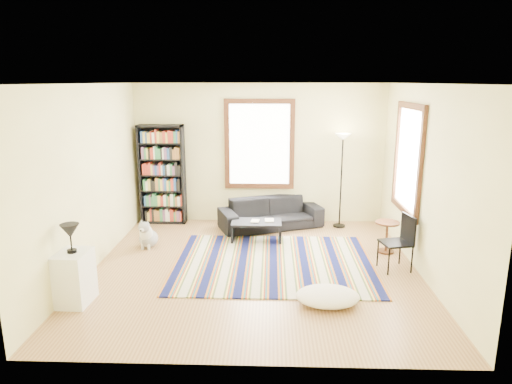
{
  "coord_description": "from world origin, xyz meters",
  "views": [
    {
      "loc": [
        0.25,
        -6.61,
        2.84
      ],
      "look_at": [
        0.0,
        0.5,
        1.1
      ],
      "focal_mm": 32.0,
      "sensor_mm": 36.0,
      "label": 1
    }
  ],
  "objects_px": {
    "folding_chair": "(396,243)",
    "white_cabinet": "(75,278)",
    "coffee_table": "(257,231)",
    "bookshelf": "(162,175)",
    "sofa": "(271,213)",
    "floor_cushion": "(328,296)",
    "floor_lamp": "(341,181)",
    "side_table": "(387,237)",
    "dog": "(148,233)"
  },
  "relations": [
    {
      "from": "folding_chair",
      "to": "bookshelf",
      "type": "bearing_deg",
      "value": 137.26
    },
    {
      "from": "side_table",
      "to": "folding_chair",
      "type": "xyz_separation_m",
      "value": [
        -0.05,
        -0.73,
        0.16
      ]
    },
    {
      "from": "coffee_table",
      "to": "side_table",
      "type": "xyz_separation_m",
      "value": [
        2.22,
        -0.52,
        0.09
      ]
    },
    {
      "from": "white_cabinet",
      "to": "floor_lamp",
      "type": "bearing_deg",
      "value": 43.55
    },
    {
      "from": "bookshelf",
      "to": "white_cabinet",
      "type": "height_order",
      "value": "bookshelf"
    },
    {
      "from": "folding_chair",
      "to": "floor_cushion",
      "type": "bearing_deg",
      "value": -148.53
    },
    {
      "from": "coffee_table",
      "to": "dog",
      "type": "distance_m",
      "value": 1.92
    },
    {
      "from": "sofa",
      "to": "bookshelf",
      "type": "height_order",
      "value": "bookshelf"
    },
    {
      "from": "sofa",
      "to": "dog",
      "type": "height_order",
      "value": "sofa"
    },
    {
      "from": "dog",
      "to": "floor_cushion",
      "type": "bearing_deg",
      "value": -27.46
    },
    {
      "from": "sofa",
      "to": "side_table",
      "type": "distance_m",
      "value": 2.35
    },
    {
      "from": "floor_lamp",
      "to": "white_cabinet",
      "type": "bearing_deg",
      "value": -139.34
    },
    {
      "from": "folding_chair",
      "to": "dog",
      "type": "relative_size",
      "value": 1.71
    },
    {
      "from": "coffee_table",
      "to": "white_cabinet",
      "type": "distance_m",
      "value": 3.38
    },
    {
      "from": "sofa",
      "to": "bookshelf",
      "type": "xyz_separation_m",
      "value": [
        -2.19,
        0.27,
        0.71
      ]
    },
    {
      "from": "dog",
      "to": "bookshelf",
      "type": "bearing_deg",
      "value": 99.56
    },
    {
      "from": "side_table",
      "to": "folding_chair",
      "type": "bearing_deg",
      "value": -93.94
    },
    {
      "from": "folding_chair",
      "to": "white_cabinet",
      "type": "relative_size",
      "value": 1.23
    },
    {
      "from": "bookshelf",
      "to": "floor_cushion",
      "type": "xyz_separation_m",
      "value": [
        2.94,
        -3.45,
        -0.9
      ]
    },
    {
      "from": "side_table",
      "to": "dog",
      "type": "distance_m",
      "value": 4.1
    },
    {
      "from": "bookshelf",
      "to": "dog",
      "type": "xyz_separation_m",
      "value": [
        0.06,
        -1.44,
        -0.75
      ]
    },
    {
      "from": "floor_cushion",
      "to": "floor_lamp",
      "type": "height_order",
      "value": "floor_lamp"
    },
    {
      "from": "bookshelf",
      "to": "folding_chair",
      "type": "bearing_deg",
      "value": -29.12
    },
    {
      "from": "white_cabinet",
      "to": "sofa",
      "type": "bearing_deg",
      "value": 54.97
    },
    {
      "from": "white_cabinet",
      "to": "dog",
      "type": "bearing_deg",
      "value": 81.98
    },
    {
      "from": "bookshelf",
      "to": "floor_lamp",
      "type": "height_order",
      "value": "bookshelf"
    },
    {
      "from": "sofa",
      "to": "floor_cushion",
      "type": "height_order",
      "value": "sofa"
    },
    {
      "from": "side_table",
      "to": "folding_chair",
      "type": "relative_size",
      "value": 0.63
    },
    {
      "from": "floor_lamp",
      "to": "dog",
      "type": "height_order",
      "value": "floor_lamp"
    },
    {
      "from": "bookshelf",
      "to": "dog",
      "type": "relative_size",
      "value": 3.97
    },
    {
      "from": "bookshelf",
      "to": "dog",
      "type": "bearing_deg",
      "value": -87.81
    },
    {
      "from": "sofa",
      "to": "floor_lamp",
      "type": "bearing_deg",
      "value": -16.77
    },
    {
      "from": "coffee_table",
      "to": "white_cabinet",
      "type": "height_order",
      "value": "white_cabinet"
    },
    {
      "from": "floor_cushion",
      "to": "coffee_table",
      "type": "bearing_deg",
      "value": 112.76
    },
    {
      "from": "bookshelf",
      "to": "coffee_table",
      "type": "xyz_separation_m",
      "value": [
        1.93,
        -1.04,
        -0.82
      ]
    },
    {
      "from": "coffee_table",
      "to": "folding_chair",
      "type": "relative_size",
      "value": 1.05
    },
    {
      "from": "floor_cushion",
      "to": "dog",
      "type": "relative_size",
      "value": 1.66
    },
    {
      "from": "sofa",
      "to": "white_cabinet",
      "type": "relative_size",
      "value": 2.84
    },
    {
      "from": "side_table",
      "to": "coffee_table",
      "type": "bearing_deg",
      "value": 166.85
    },
    {
      "from": "white_cabinet",
      "to": "side_table",
      "type": "bearing_deg",
      "value": 26.54
    },
    {
      "from": "floor_cushion",
      "to": "white_cabinet",
      "type": "xyz_separation_m",
      "value": [
        -3.29,
        -0.08,
        0.25
      ]
    },
    {
      "from": "floor_cushion",
      "to": "folding_chair",
      "type": "distance_m",
      "value": 1.67
    },
    {
      "from": "side_table",
      "to": "bookshelf",
      "type": "bearing_deg",
      "value": 159.43
    },
    {
      "from": "sofa",
      "to": "white_cabinet",
      "type": "height_order",
      "value": "white_cabinet"
    },
    {
      "from": "bookshelf",
      "to": "side_table",
      "type": "bearing_deg",
      "value": -20.57
    },
    {
      "from": "dog",
      "to": "floor_lamp",
      "type": "bearing_deg",
      "value": 27.23
    },
    {
      "from": "bookshelf",
      "to": "folding_chair",
      "type": "xyz_separation_m",
      "value": [
        4.1,
        -2.28,
        -0.57
      ]
    },
    {
      "from": "folding_chair",
      "to": "white_cabinet",
      "type": "xyz_separation_m",
      "value": [
        -4.45,
        -1.24,
        -0.08
      ]
    },
    {
      "from": "bookshelf",
      "to": "coffee_table",
      "type": "bearing_deg",
      "value": -28.27
    },
    {
      "from": "bookshelf",
      "to": "folding_chair",
      "type": "distance_m",
      "value": 4.73
    }
  ]
}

